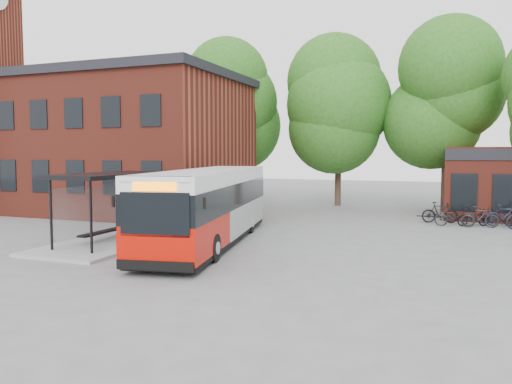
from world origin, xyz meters
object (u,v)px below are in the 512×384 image
(bicycle_3, at_px, (480,217))
(bicycle_5, at_px, (505,216))
(city_bus, at_px, (210,207))
(bicycle_4, at_px, (473,217))
(bicycle_1, at_px, (440,212))
(bicycle_6, at_px, (498,216))
(bus_shelter, at_px, (112,208))
(bicycle_2, at_px, (454,217))

(bicycle_3, bearing_deg, bicycle_5, -53.15)
(city_bus, xyz_separation_m, bicycle_4, (10.26, 9.14, -1.06))
(bicycle_1, bearing_deg, bicycle_5, -104.75)
(bicycle_1, bearing_deg, bicycle_6, -95.36)
(bus_shelter, xyz_separation_m, bicycle_3, (14.23, 10.32, -0.94))
(bus_shelter, height_order, bicycle_1, bus_shelter)
(bicycle_4, xyz_separation_m, bicycle_6, (1.20, 0.86, 0.01))
(bicycle_6, bearing_deg, bicycle_3, 164.66)
(bicycle_1, xyz_separation_m, bicycle_4, (1.59, -0.56, -0.12))
(bicycle_4, relative_size, bicycle_6, 0.99)
(city_bus, bearing_deg, bicycle_3, 29.29)
(city_bus, bearing_deg, bicycle_4, 31.18)
(bus_shelter, distance_m, bicycle_5, 18.97)
(bicycle_2, bearing_deg, city_bus, 131.11)
(bicycle_5, bearing_deg, bicycle_1, 80.45)
(bicycle_5, bearing_deg, bicycle_6, 24.46)
(bus_shelter, height_order, bicycle_2, bus_shelter)
(bus_shelter, xyz_separation_m, bicycle_5, (15.40, 11.04, -0.91))
(bicycle_2, distance_m, bicycle_6, 2.55)
(city_bus, xyz_separation_m, bicycle_1, (8.67, 9.69, -0.95))
(city_bus, distance_m, bicycle_4, 13.78)
(bicycle_2, relative_size, bicycle_6, 1.11)
(city_bus, xyz_separation_m, bicycle_6, (11.46, 10.00, -1.06))
(bus_shelter, relative_size, bicycle_4, 4.22)
(bus_shelter, xyz_separation_m, city_bus, (3.65, 1.51, 0.05))
(bus_shelter, distance_m, bicycle_3, 17.60)
(bicycle_1, relative_size, bicycle_4, 1.11)
(city_bus, bearing_deg, bicycle_6, 30.62)
(bicycle_4, bearing_deg, city_bus, 106.77)
(bicycle_1, xyz_separation_m, bicycle_3, (1.90, -0.89, -0.04))
(bicycle_3, height_order, bicycle_4, bicycle_3)
(bicycle_4, distance_m, bicycle_5, 1.53)
(city_bus, height_order, bicycle_3, city_bus)
(bicycle_6, bearing_deg, bicycle_5, -127.88)
(bicycle_1, relative_size, bicycle_2, 0.98)
(city_bus, bearing_deg, bicycle_5, 28.56)
(bicycle_1, distance_m, bicycle_5, 3.07)
(bicycle_5, relative_size, bicycle_6, 1.08)
(bicycle_1, height_order, bicycle_4, bicycle_1)
(bus_shelter, xyz_separation_m, bicycle_2, (13.03, 10.05, -0.96))
(city_bus, height_order, bicycle_4, city_bus)
(bus_shelter, bearing_deg, bicycle_2, 37.64)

